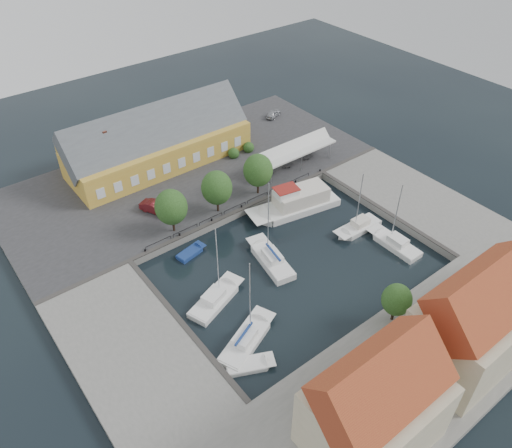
{
  "coord_description": "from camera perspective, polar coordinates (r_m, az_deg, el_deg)",
  "views": [
    {
      "loc": [
        -31.36,
        -34.55,
        43.08
      ],
      "look_at": [
        0.0,
        6.0,
        1.5
      ],
      "focal_mm": 35.0,
      "sensor_mm": 36.0,
      "label": 1
    }
  ],
  "objects": [
    {
      "name": "north_quay",
      "position": [
        78.15,
        -7.68,
        5.65
      ],
      "size": [
        56.0,
        26.0,
        1.0
      ],
      "primitive_type": "cube",
      "color": "#2D2D30",
      "rests_on": "ground"
    },
    {
      "name": "east_boat_c",
      "position": [
        67.19,
        15.57,
        -2.28
      ],
      "size": [
        2.44,
        7.67,
        9.87
      ],
      "color": "white",
      "rests_on": "ground"
    },
    {
      "name": "east_boat_b",
      "position": [
        68.71,
        11.6,
        -0.45
      ],
      "size": [
        7.18,
        2.5,
        9.87
      ],
      "color": "white",
      "rests_on": "ground"
    },
    {
      "name": "launch_nw",
      "position": [
        64.28,
        -7.45,
        -3.34
      ],
      "size": [
        4.22,
        2.37,
        0.88
      ],
      "color": "navy",
      "rests_on": "ground"
    },
    {
      "name": "car_red",
      "position": [
        69.71,
        -11.31,
        1.86
      ],
      "size": [
        3.61,
        5.05,
        1.58
      ],
      "primitive_type": "imported",
      "rotation": [
        0.0,
        0.0,
        0.45
      ],
      "color": "maroon",
      "rests_on": "north_quay"
    },
    {
      "name": "west_quay",
      "position": [
        54.4,
        -13.71,
        -14.09
      ],
      "size": [
        12.0,
        24.0,
        1.0
      ],
      "primitive_type": "cube",
      "color": "slate",
      "rests_on": "ground"
    },
    {
      "name": "south_bank",
      "position": [
        54.58,
        18.26,
        -15.11
      ],
      "size": [
        56.0,
        14.0,
        1.0
      ],
      "primitive_type": "cube",
      "color": "slate",
      "rests_on": "ground"
    },
    {
      "name": "warehouse",
      "position": [
        79.24,
        -11.6,
        9.01
      ],
      "size": [
        28.56,
        14.0,
        9.55
      ],
      "color": "gold",
      "rests_on": "north_quay"
    },
    {
      "name": "trawler",
      "position": [
        70.62,
        4.67,
        2.34
      ],
      "size": [
        14.03,
        6.44,
        5.0
      ],
      "color": "white",
      "rests_on": "ground"
    },
    {
      "name": "ground",
      "position": [
        63.5,
        3.32,
        -3.75
      ],
      "size": [
        140.0,
        140.0,
        0.0
      ],
      "primitive_type": "plane",
      "color": "black",
      "rests_on": "ground"
    },
    {
      "name": "quay_trees",
      "position": [
        66.99,
        -4.51,
        4.15
      ],
      "size": [
        18.2,
        4.2,
        6.3
      ],
      "color": "black",
      "rests_on": "north_quay"
    },
    {
      "name": "west_boat_d",
      "position": [
        54.17,
        -1.11,
        -13.18
      ],
      "size": [
        8.73,
        5.66,
        11.39
      ],
      "color": "white",
      "rests_on": "ground"
    },
    {
      "name": "townhouses",
      "position": [
        51.22,
        22.78,
        -11.8
      ],
      "size": [
        36.3,
        8.5,
        12.0
      ],
      "color": "beige",
      "rests_on": "south_bank"
    },
    {
      "name": "west_boat_c",
      "position": [
        58.07,
        -4.63,
        -8.63
      ],
      "size": [
        8.3,
        5.13,
        10.87
      ],
      "color": "white",
      "rests_on": "ground"
    },
    {
      "name": "center_sailboat",
      "position": [
        62.42,
        1.71,
        -4.16
      ],
      "size": [
        4.09,
        9.0,
        12.04
      ],
      "color": "white",
      "rests_on": "ground"
    },
    {
      "name": "east_quay",
      "position": [
        75.62,
        17.17,
        2.81
      ],
      "size": [
        12.0,
        24.0,
        1.0
      ],
      "primitive_type": "cube",
      "color": "slate",
      "rests_on": "ground"
    },
    {
      "name": "launch_sw",
      "position": [
        52.52,
        -0.77,
        -15.89
      ],
      "size": [
        5.32,
        3.85,
        0.98
      ],
      "color": "white",
      "rests_on": "ground"
    },
    {
      "name": "quay_edge_fittings",
      "position": [
        65.53,
        0.68,
        -0.83
      ],
      "size": [
        56.0,
        24.72,
        0.4
      ],
      "color": "#383533",
      "rests_on": "north_quay"
    },
    {
      "name": "car_silver",
      "position": [
        92.82,
        1.99,
        12.5
      ],
      "size": [
        3.98,
        2.89,
        1.26
      ],
      "primitive_type": "imported",
      "rotation": [
        0.0,
        0.0,
        2.0
      ],
      "color": "#AFB1B7",
      "rests_on": "north_quay"
    },
    {
      "name": "tent_canopy",
      "position": [
        77.56,
        4.39,
        8.4
      ],
      "size": [
        14.0,
        4.0,
        2.83
      ],
      "color": "silver",
      "rests_on": "north_quay"
    }
  ]
}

